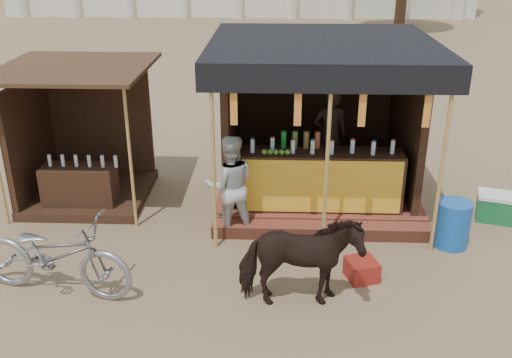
% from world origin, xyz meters
% --- Properties ---
extents(ground, '(120.00, 120.00, 0.00)m').
position_xyz_m(ground, '(0.00, 0.00, 0.00)').
color(ground, '#846B4C').
rests_on(ground, ground).
extents(main_stall, '(3.60, 3.61, 2.78)m').
position_xyz_m(main_stall, '(1.01, 3.36, 1.03)').
color(main_stall, brown).
rests_on(main_stall, ground).
extents(secondary_stall, '(2.40, 2.40, 2.38)m').
position_xyz_m(secondary_stall, '(-3.17, 3.24, 0.85)').
color(secondary_stall, '#392014').
rests_on(secondary_stall, ground).
extents(cow, '(1.55, 0.81, 1.26)m').
position_xyz_m(cow, '(0.59, 0.13, 0.63)').
color(cow, black).
rests_on(cow, ground).
extents(motorbike, '(2.22, 1.12, 1.11)m').
position_xyz_m(motorbike, '(-2.54, 0.31, 0.56)').
color(motorbike, gray).
rests_on(motorbike, ground).
extents(bystander, '(0.88, 0.75, 1.61)m').
position_xyz_m(bystander, '(-0.41, 2.00, 0.81)').
color(bystander, '#B9B9B3').
rests_on(bystander, ground).
extents(blue_barrel, '(0.58, 0.58, 0.71)m').
position_xyz_m(blue_barrel, '(2.93, 1.73, 0.36)').
color(blue_barrel, '#154FA4').
rests_on(blue_barrel, ground).
extents(red_crate, '(0.48, 0.49, 0.28)m').
position_xyz_m(red_crate, '(1.47, 0.78, 0.14)').
color(red_crate, maroon).
rests_on(red_crate, ground).
extents(cooler, '(0.74, 0.61, 0.46)m').
position_xyz_m(cooler, '(3.91, 2.60, 0.23)').
color(cooler, '#166735').
rests_on(cooler, ground).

